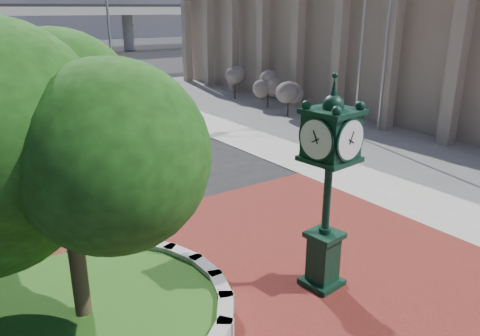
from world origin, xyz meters
name	(u,v)px	position (x,y,z in m)	size (l,w,h in m)	color
ground	(259,262)	(0.00, 0.00, 0.00)	(200.00, 200.00, 0.00)	black
plaza	(282,277)	(0.00, -1.00, 0.02)	(12.00, 12.00, 0.04)	maroon
sidewalk	(364,122)	(16.00, 10.00, 0.02)	(20.00, 50.00, 0.04)	#9E9B93
planter_wall	(175,284)	(-2.71, 0.00, 0.27)	(2.96, 6.77, 0.54)	#9E9B93
grass_bed	(85,319)	(-5.00, 0.00, 0.20)	(6.10, 6.10, 0.40)	#1C4D16
civic_building	(417,45)	(23.60, 12.00, 4.33)	(17.35, 44.00, 8.60)	tan
tree_planter	(66,174)	(-5.00, 0.00, 3.72)	(5.20, 5.20, 6.33)	#38281C
post_clock	(328,178)	(0.62, -1.87, 2.99)	(1.24, 1.24, 5.45)	black
parked_car	(25,80)	(1.10, 35.75, 0.85)	(2.01, 4.98, 1.70)	#62130E
flagpole_a	(361,42)	(12.81, 7.95, 5.22)	(1.56, 0.47, 10.18)	silver
flagpole_b	(386,47)	(15.00, 8.05, 4.84)	(1.48, 0.17, 9.44)	silver
street_lamp_near	(111,23)	(5.39, 24.83, 5.89)	(2.13, 1.07, 10.05)	slate
shrub_near	(288,93)	(13.12, 14.08, 1.59)	(1.20, 1.20, 2.20)	#38281C
shrub_mid	(268,86)	(13.78, 17.07, 1.59)	(1.20, 1.20, 2.20)	#38281C
shrub_far	(235,79)	(13.74, 21.23, 1.59)	(1.20, 1.20, 2.20)	#38281C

